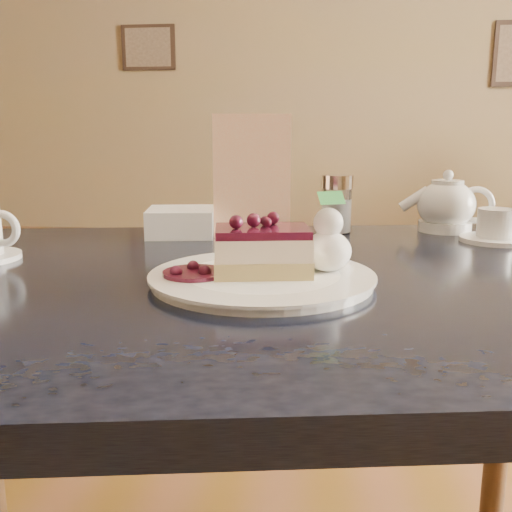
# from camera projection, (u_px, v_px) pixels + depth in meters

# --- Properties ---
(main_table) EXTENTS (1.31, 0.98, 0.74)m
(main_table) POSITION_uv_depth(u_px,v_px,m) (259.00, 328.00, 0.79)
(main_table) COLOR black
(main_table) RESTS_ON ground
(dessert_plate) EXTENTS (0.28, 0.28, 0.01)m
(dessert_plate) POSITION_uv_depth(u_px,v_px,m) (262.00, 278.00, 0.72)
(dessert_plate) COLOR white
(dessert_plate) RESTS_ON main_table
(cheesecake_slice) EXTENTS (0.13, 0.10, 0.06)m
(cheesecake_slice) POSITION_uv_depth(u_px,v_px,m) (262.00, 251.00, 0.71)
(cheesecake_slice) COLOR tan
(cheesecake_slice) RESTS_ON dessert_plate
(whipped_cream) EXTENTS (0.06, 0.06, 0.05)m
(whipped_cream) POSITION_uv_depth(u_px,v_px,m) (328.00, 251.00, 0.73)
(whipped_cream) COLOR white
(whipped_cream) RESTS_ON dessert_plate
(berry_sauce) EXTENTS (0.08, 0.08, 0.01)m
(berry_sauce) POSITION_uv_depth(u_px,v_px,m) (195.00, 273.00, 0.71)
(berry_sauce) COLOR black
(berry_sauce) RESTS_ON dessert_plate
(tea_set) EXTENTS (0.23, 0.22, 0.10)m
(tea_set) POSITION_uv_depth(u_px,v_px,m) (455.00, 211.00, 1.07)
(tea_set) COLOR white
(tea_set) RESTS_ON main_table
(menu_card) EXTENTS (0.14, 0.05, 0.22)m
(menu_card) POSITION_uv_depth(u_px,v_px,m) (252.00, 176.00, 1.03)
(menu_card) COLOR #FCE2BD
(menu_card) RESTS_ON main_table
(sugar_shaker) EXTENTS (0.06, 0.06, 0.11)m
(sugar_shaker) POSITION_uv_depth(u_px,v_px,m) (337.00, 204.00, 1.07)
(sugar_shaker) COLOR white
(sugar_shaker) RESTS_ON main_table
(napkin_stack) EXTENTS (0.14, 0.14, 0.05)m
(napkin_stack) POSITION_uv_depth(u_px,v_px,m) (181.00, 222.00, 1.05)
(napkin_stack) COLOR white
(napkin_stack) RESTS_ON main_table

